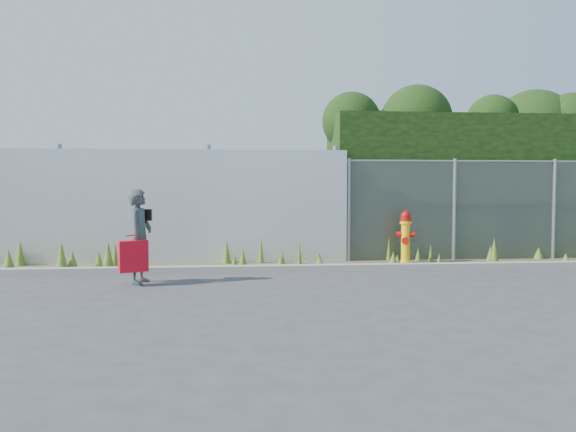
# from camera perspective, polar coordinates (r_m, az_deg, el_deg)

# --- Properties ---
(ground) EXTENTS (80.00, 80.00, 0.00)m
(ground) POSITION_cam_1_polar(r_m,az_deg,el_deg) (8.11, 3.03, -7.58)
(ground) COLOR #3A3A3C
(ground) RESTS_ON ground
(curb) EXTENTS (16.00, 0.22, 0.12)m
(curb) POSITION_cam_1_polar(r_m,az_deg,el_deg) (9.86, 1.53, -5.33)
(curb) COLOR gray
(curb) RESTS_ON ground
(weed_strip) EXTENTS (16.00, 1.33, 0.55)m
(weed_strip) POSITION_cam_1_polar(r_m,az_deg,el_deg) (10.43, -0.29, -4.47)
(weed_strip) COLOR #4C462B
(weed_strip) RESTS_ON ground
(corrugated_fence) EXTENTS (8.50, 0.21, 2.30)m
(corrugated_fence) POSITION_cam_1_polar(r_m,az_deg,el_deg) (11.11, -16.10, 0.89)
(corrugated_fence) COLOR silver
(corrugated_fence) RESTS_ON ground
(chainlink_fence) EXTENTS (6.50, 0.07, 2.05)m
(chainlink_fence) POSITION_cam_1_polar(r_m,az_deg,el_deg) (12.16, 21.13, 0.64)
(chainlink_fence) COLOR gray
(chainlink_fence) RESTS_ON ground
(hedge) EXTENTS (7.49, 1.99, 3.69)m
(hedge) POSITION_cam_1_polar(r_m,az_deg,el_deg) (13.18, 19.82, 5.00)
(hedge) COLOR black
(hedge) RESTS_ON ground
(fire_hydrant) EXTENTS (0.35, 0.31, 1.05)m
(fire_hydrant) POSITION_cam_1_polar(r_m,az_deg,el_deg) (11.03, 11.86, -2.17)
(fire_hydrant) COLOR yellow
(fire_hydrant) RESTS_ON ground
(woman) EXTENTS (0.45, 0.59, 1.46)m
(woman) POSITION_cam_1_polar(r_m,az_deg,el_deg) (8.91, -14.82, -2.00)
(woman) COLOR #106862
(woman) RESTS_ON ground
(red_tote_bag) EXTENTS (0.43, 0.16, 0.56)m
(red_tote_bag) POSITION_cam_1_polar(r_m,az_deg,el_deg) (8.73, -15.45, -3.95)
(red_tote_bag) COLOR red
(black_shoulder_bag) EXTENTS (0.24, 0.10, 0.18)m
(black_shoulder_bag) POSITION_cam_1_polar(r_m,az_deg,el_deg) (9.04, -14.45, 0.11)
(black_shoulder_bag) COLOR black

